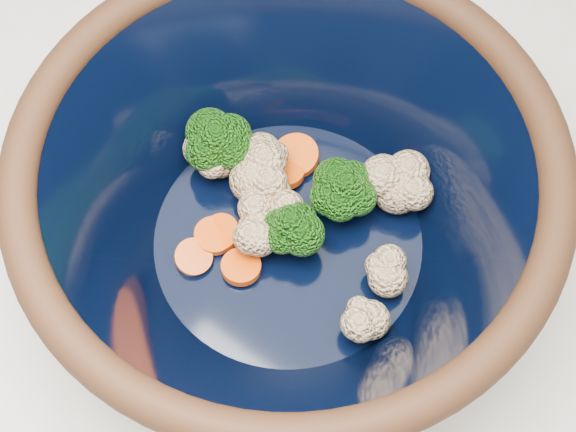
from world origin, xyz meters
name	(u,v)px	position (x,y,z in m)	size (l,w,h in m)	color
mixing_bowl	(288,206)	(-0.09, 0.08, 0.98)	(0.41, 0.41, 0.14)	black
vegetable_pile	(288,192)	(-0.10, 0.10, 0.95)	(0.19, 0.15, 0.05)	#608442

